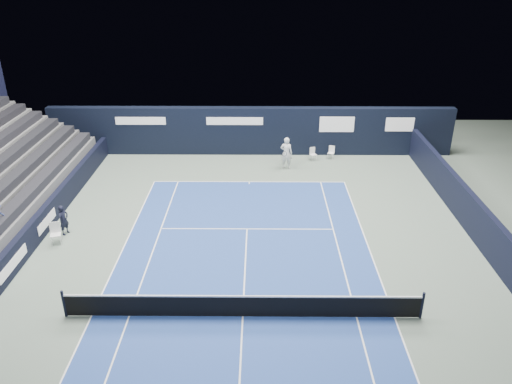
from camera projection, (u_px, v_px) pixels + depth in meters
ground at (244, 284)px, 19.83m from camera, size 48.00×48.00×0.00m
court_surface at (243, 317)px, 18.02m from camera, size 10.97×23.77×0.01m
enclosure_wall_right at (474, 217)px, 22.98m from camera, size 0.30×22.00×1.80m
folding_chair_back_a at (313, 152)px, 31.63m from camera, size 0.48×0.50×0.84m
folding_chair_back_b at (331, 151)px, 31.88m from camera, size 0.48×0.48×0.84m
line_judge_chair at (55, 232)px, 22.42m from camera, size 0.55×0.54×1.01m
line_judge at (64, 220)px, 23.10m from camera, size 0.54×0.63×1.46m
court_markings at (243, 317)px, 18.02m from camera, size 11.03×23.83×0.00m
tennis_net at (243, 306)px, 17.80m from camera, size 12.90×0.10×1.10m
back_sponsor_wall at (251, 131)px, 32.25m from camera, size 26.00×0.63×3.10m
side_barrier_left at (43, 222)px, 23.22m from camera, size 0.33×22.00×1.20m
tennis_player at (286, 153)px, 30.19m from camera, size 0.81×0.92×1.99m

